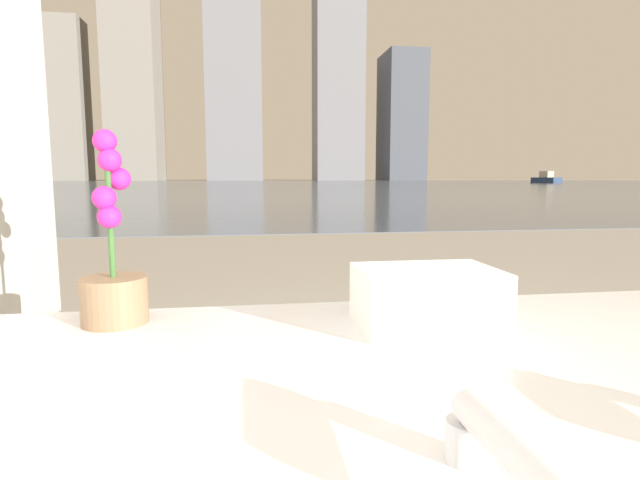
{
  "coord_description": "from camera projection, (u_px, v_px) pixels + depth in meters",
  "views": [
    {
      "loc": [
        -0.41,
        -0.19,
        0.83
      ],
      "look_at": [
        -0.04,
        2.31,
        0.51
      ],
      "focal_mm": 28.0,
      "sensor_mm": 36.0,
      "label": 1
    }
  ],
  "objects": [
    {
      "name": "faucet_near",
      "position": [
        495.0,
        445.0,
        0.47
      ],
      "size": [
        0.04,
        0.19,
        0.08
      ],
      "color": "silver",
      "rests_on": "bathtub"
    },
    {
      "name": "potted_orchid",
      "position": [
        113.0,
        272.0,
        1.03
      ],
      "size": [
        0.13,
        0.13,
        0.4
      ],
      "color": "#8C6B4C",
      "rests_on": "bathtub"
    },
    {
      "name": "towel_stack",
      "position": [
        427.0,
        298.0,
        1.01
      ],
      "size": [
        0.28,
        0.2,
        0.12
      ],
      "color": "white",
      "rests_on": "bathtub"
    },
    {
      "name": "harbor_water",
      "position": [
        249.0,
        184.0,
        61.18
      ],
      "size": [
        180.0,
        110.0,
        0.01
      ],
      "color": "slate",
      "rests_on": "ground_plane"
    },
    {
      "name": "harbor_boat_0",
      "position": [
        546.0,
        179.0,
        67.85
      ],
      "size": [
        2.14,
        4.46,
        1.61
      ],
      "color": "navy",
      "rests_on": "harbor_water"
    },
    {
      "name": "skyline_tower_0",
      "position": [
        58.0,
        101.0,
        108.08
      ],
      "size": [
        11.48,
        7.81,
        34.47
      ],
      "color": "gray",
      "rests_on": "ground_plane"
    },
    {
      "name": "skyline_tower_1",
      "position": [
        130.0,
        6.0,
        107.84
      ],
      "size": [
        10.61,
        13.55,
        75.09
      ],
      "color": "gray",
      "rests_on": "ground_plane"
    },
    {
      "name": "skyline_tower_2",
      "position": [
        232.0,
        26.0,
        111.42
      ],
      "size": [
        12.38,
        9.64,
        68.86
      ],
      "color": "slate",
      "rests_on": "ground_plane"
    },
    {
      "name": "skyline_tower_3",
      "position": [
        338.0,
        26.0,
        114.83
      ],
      "size": [
        11.05,
        9.76,
        70.61
      ],
      "color": "slate",
      "rests_on": "ground_plane"
    },
    {
      "name": "skyline_tower_4",
      "position": [
        401.0,
        118.0,
        119.67
      ],
      "size": [
        9.06,
        12.72,
        29.86
      ],
      "color": "#4C515B",
      "rests_on": "ground_plane"
    }
  ]
}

